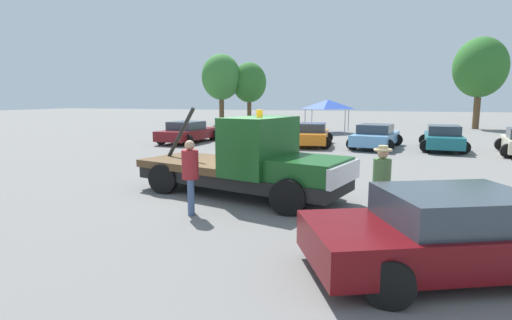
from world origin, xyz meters
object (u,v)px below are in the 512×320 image
(parked_car_orange, at_px, (312,135))
(person_at_hood, at_px, (190,172))
(parked_car_maroon, at_px, (188,132))
(foreground_car, at_px, (466,233))
(tree_center, at_px, (249,83))
(tree_right, at_px, (221,77))
(traffic_cone, at_px, (281,162))
(canopy_tent_blue, at_px, (328,104))
(tree_left, at_px, (480,68))
(parked_car_olive, at_px, (250,133))
(parked_car_teal, at_px, (443,138))
(tow_truck, at_px, (251,163))
(parked_car_skyblue, at_px, (376,136))
(person_near_truck, at_px, (382,179))

(parked_car_orange, bearing_deg, person_at_hood, 172.91)
(parked_car_maroon, bearing_deg, foreground_car, -136.27)
(tree_center, xyz_separation_m, tree_right, (-2.63, -1.56, 0.54))
(person_at_hood, relative_size, parked_car_orange, 0.38)
(tree_center, distance_m, traffic_cone, 28.62)
(parked_car_maroon, bearing_deg, traffic_cone, -128.63)
(parked_car_orange, bearing_deg, canopy_tent_blue, -3.61)
(parked_car_maroon, distance_m, parked_car_orange, 7.76)
(canopy_tent_blue, distance_m, tree_right, 14.59)
(canopy_tent_blue, bearing_deg, tree_left, 32.51)
(person_at_hood, bearing_deg, parked_car_olive, -104.20)
(canopy_tent_blue, height_order, tree_right, tree_right)
(parked_car_maroon, height_order, tree_right, tree_right)
(tree_left, bearing_deg, parked_car_teal, -105.82)
(parked_car_maroon, xyz_separation_m, tree_right, (-5.02, 17.55, 4.34))
(parked_car_maroon, bearing_deg, parked_car_orange, -80.55)
(parked_car_olive, xyz_separation_m, tree_left, (15.78, 17.64, 4.82))
(parked_car_orange, bearing_deg, tow_truck, 176.42)
(parked_car_olive, relative_size, tree_left, 0.59)
(parked_car_skyblue, bearing_deg, tow_truck, 175.83)
(parked_car_maroon, relative_size, parked_car_skyblue, 0.99)
(foreground_car, distance_m, person_near_truck, 2.46)
(parked_car_olive, bearing_deg, parked_car_teal, -91.58)
(parked_car_orange, height_order, tree_left, tree_left)
(tow_truck, height_order, parked_car_olive, tow_truck)
(person_near_truck, bearing_deg, tree_right, 106.04)
(tree_left, distance_m, tree_right, 24.75)
(parked_car_orange, xyz_separation_m, tree_left, (11.99, 17.44, 4.82))
(parked_car_orange, relative_size, tree_center, 0.71)
(parked_car_maroon, bearing_deg, parked_car_teal, -82.07)
(canopy_tent_blue, bearing_deg, parked_car_olive, -109.27)
(parked_car_maroon, height_order, traffic_cone, parked_car_maroon)
(foreground_car, relative_size, tree_left, 0.68)
(parked_car_orange, distance_m, tree_left, 21.71)
(person_at_hood, bearing_deg, parked_car_teal, -143.56)
(parked_car_skyblue, height_order, tree_right, tree_right)
(parked_car_maroon, distance_m, tree_right, 18.76)
(person_near_truck, distance_m, traffic_cone, 7.59)
(parked_car_orange, height_order, parked_car_teal, same)
(person_at_hood, distance_m, parked_car_maroon, 16.02)
(traffic_cone, bearing_deg, foreground_car, -58.53)
(foreground_car, height_order, parked_car_teal, same)
(person_at_hood, distance_m, tree_center, 34.88)
(parked_car_maroon, bearing_deg, parked_car_olive, -78.22)
(foreground_car, distance_m, parked_car_orange, 17.36)
(person_near_truck, distance_m, parked_car_teal, 15.08)
(person_near_truck, xyz_separation_m, parked_car_orange, (-4.05, 14.47, -0.40))
(person_near_truck, xyz_separation_m, traffic_cone, (-3.88, 6.47, -0.80))
(parked_car_olive, bearing_deg, foreground_car, -154.77)
(tow_truck, height_order, parked_car_skyblue, tow_truck)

